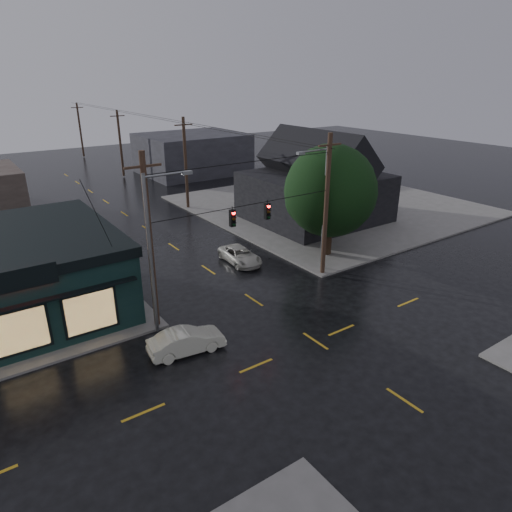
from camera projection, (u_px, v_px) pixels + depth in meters
ground_plane at (315, 341)px, 25.20m from camera, size 160.00×160.00×0.00m
sidewalk_ne at (329, 205)px, 51.01m from camera, size 28.00×28.00×0.15m
ne_building at (316, 176)px, 44.43m from camera, size 12.60×11.60×8.75m
corner_tree at (330, 191)px, 35.09m from camera, size 7.18×7.18×8.78m
utility_pole_nw at (158, 326)px, 26.68m from camera, size 2.00×0.32×10.15m
utility_pole_ne at (322, 274)px, 33.59m from camera, size 2.00×0.32×10.15m
utility_pole_far_a at (188, 208)px, 49.94m from camera, size 2.00×0.32×9.65m
utility_pole_far_b at (124, 177)px, 65.15m from camera, size 2.00×0.32×9.15m
utility_pole_far_c at (84, 157)px, 80.36m from camera, size 2.00×0.32×9.15m
span_signal_assembly at (250, 214)px, 28.06m from camera, size 13.00×0.48×1.23m
streetlight_nw at (158, 333)px, 25.99m from camera, size 5.40×0.30×9.15m
streetlight_ne at (321, 269)px, 34.39m from camera, size 5.40×0.30×9.15m
bg_building_east at (192, 154)px, 66.88m from camera, size 14.00×12.00×5.60m
sedan_cream at (187, 341)px, 23.97m from camera, size 4.18×1.88×1.33m
suv_silver at (240, 255)px, 35.41m from camera, size 2.27×4.44×1.20m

